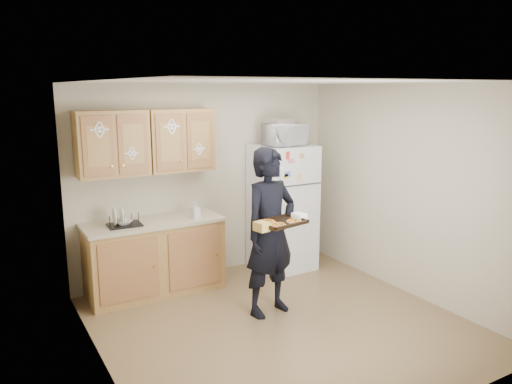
# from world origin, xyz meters

# --- Properties ---
(floor) EXTENTS (3.60, 3.60, 0.00)m
(floor) POSITION_xyz_m (0.00, 0.00, 0.00)
(floor) COLOR brown
(floor) RESTS_ON ground
(ceiling) EXTENTS (3.60, 3.60, 0.00)m
(ceiling) POSITION_xyz_m (0.00, 0.00, 2.50)
(ceiling) COLOR silver
(ceiling) RESTS_ON wall_back
(wall_back) EXTENTS (3.60, 0.04, 2.50)m
(wall_back) POSITION_xyz_m (0.00, 1.80, 1.25)
(wall_back) COLOR #B4AA92
(wall_back) RESTS_ON floor
(wall_front) EXTENTS (3.60, 0.04, 2.50)m
(wall_front) POSITION_xyz_m (0.00, -1.80, 1.25)
(wall_front) COLOR #B4AA92
(wall_front) RESTS_ON floor
(wall_left) EXTENTS (0.04, 3.60, 2.50)m
(wall_left) POSITION_xyz_m (-1.80, 0.00, 1.25)
(wall_left) COLOR #B4AA92
(wall_left) RESTS_ON floor
(wall_right) EXTENTS (0.04, 3.60, 2.50)m
(wall_right) POSITION_xyz_m (1.80, 0.00, 1.25)
(wall_right) COLOR #B4AA92
(wall_right) RESTS_ON floor
(refrigerator) EXTENTS (0.75, 0.70, 1.70)m
(refrigerator) POSITION_xyz_m (0.95, 1.43, 0.85)
(refrigerator) COLOR silver
(refrigerator) RESTS_ON floor
(base_cabinet) EXTENTS (1.60, 0.60, 0.86)m
(base_cabinet) POSITION_xyz_m (-0.85, 1.48, 0.43)
(base_cabinet) COLOR brown
(base_cabinet) RESTS_ON floor
(countertop) EXTENTS (1.64, 0.64, 0.04)m
(countertop) POSITION_xyz_m (-0.85, 1.48, 0.88)
(countertop) COLOR #B1AA88
(countertop) RESTS_ON base_cabinet
(upper_cab_left) EXTENTS (0.80, 0.33, 0.75)m
(upper_cab_left) POSITION_xyz_m (-1.25, 1.61, 1.83)
(upper_cab_left) COLOR brown
(upper_cab_left) RESTS_ON wall_back
(upper_cab_right) EXTENTS (0.80, 0.33, 0.75)m
(upper_cab_right) POSITION_xyz_m (-0.43, 1.61, 1.83)
(upper_cab_right) COLOR brown
(upper_cab_right) RESTS_ON wall_back
(cereal_box) EXTENTS (0.20, 0.07, 0.32)m
(cereal_box) POSITION_xyz_m (1.47, 1.67, 0.16)
(cereal_box) COLOR #C48D45
(cereal_box) RESTS_ON floor
(person) EXTENTS (0.74, 0.56, 1.84)m
(person) POSITION_xyz_m (0.06, 0.31, 0.92)
(person) COLOR black
(person) RESTS_ON floor
(baking_tray) EXTENTS (0.52, 0.42, 0.04)m
(baking_tray) POSITION_xyz_m (0.00, 0.02, 1.10)
(baking_tray) COLOR black
(baking_tray) RESTS_ON person
(pizza_front_left) EXTENTS (0.16, 0.16, 0.02)m
(pizza_front_left) POSITION_xyz_m (-0.09, -0.08, 1.12)
(pizza_front_left) COLOR orange
(pizza_front_left) RESTS_ON baking_tray
(pizza_front_right) EXTENTS (0.16, 0.16, 0.02)m
(pizza_front_right) POSITION_xyz_m (0.13, -0.04, 1.12)
(pizza_front_right) COLOR orange
(pizza_front_right) RESTS_ON baking_tray
(pizza_back_left) EXTENTS (0.16, 0.16, 0.02)m
(pizza_back_left) POSITION_xyz_m (-0.12, 0.07, 1.12)
(pizza_back_left) COLOR orange
(pizza_back_left) RESTS_ON baking_tray
(microwave) EXTENTS (0.55, 0.39, 0.29)m
(microwave) POSITION_xyz_m (0.94, 1.38, 1.84)
(microwave) COLOR silver
(microwave) RESTS_ON refrigerator
(foil_pan) EXTENTS (0.35, 0.28, 0.07)m
(foil_pan) POSITION_xyz_m (0.90, 1.41, 2.02)
(foil_pan) COLOR silver
(foil_pan) RESTS_ON microwave
(dish_rack) EXTENTS (0.38, 0.29, 0.15)m
(dish_rack) POSITION_xyz_m (-1.21, 1.43, 0.97)
(dish_rack) COLOR black
(dish_rack) RESTS_ON countertop
(bowl) EXTENTS (0.22, 0.22, 0.05)m
(bowl) POSITION_xyz_m (-1.22, 1.43, 0.94)
(bowl) COLOR silver
(bowl) RESTS_ON dish_rack
(soap_bottle) EXTENTS (0.11, 0.11, 0.20)m
(soap_bottle) POSITION_xyz_m (-0.37, 1.34, 1.00)
(soap_bottle) COLOR silver
(soap_bottle) RESTS_ON countertop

